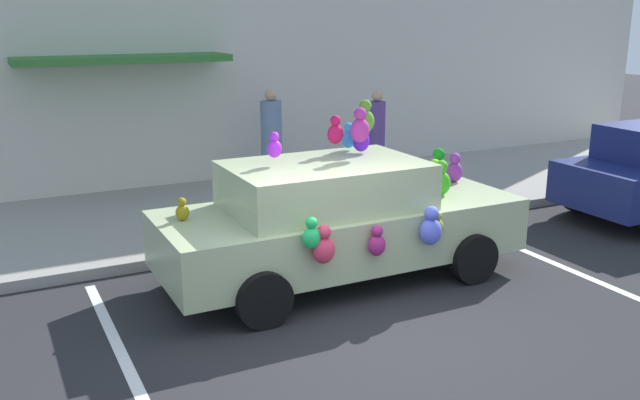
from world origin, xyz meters
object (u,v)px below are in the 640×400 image
at_px(plush_covered_car, 339,219).
at_px(teddy_bear_on_sidewalk, 383,192).
at_px(pedestrian_walking_past, 376,142).
at_px(pedestrian_near_shopfront, 272,141).

relative_size(plush_covered_car, teddy_bear_on_sidewalk, 6.70).
bearing_deg(pedestrian_walking_past, teddy_bear_on_sidewalk, -116.91).
bearing_deg(pedestrian_near_shopfront, plush_covered_car, -102.28).
xyz_separation_m(plush_covered_car, pedestrian_near_shopfront, (0.98, 4.49, 0.18)).
height_order(plush_covered_car, pedestrian_near_shopfront, plush_covered_car).
relative_size(pedestrian_near_shopfront, pedestrian_walking_past, 1.01).
height_order(teddy_bear_on_sidewalk, pedestrian_near_shopfront, pedestrian_near_shopfront).
distance_m(plush_covered_car, pedestrian_walking_past, 4.35).
bearing_deg(plush_covered_car, pedestrian_walking_past, 52.53).
xyz_separation_m(teddy_bear_on_sidewalk, pedestrian_walking_past, (0.73, 1.44, 0.53)).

